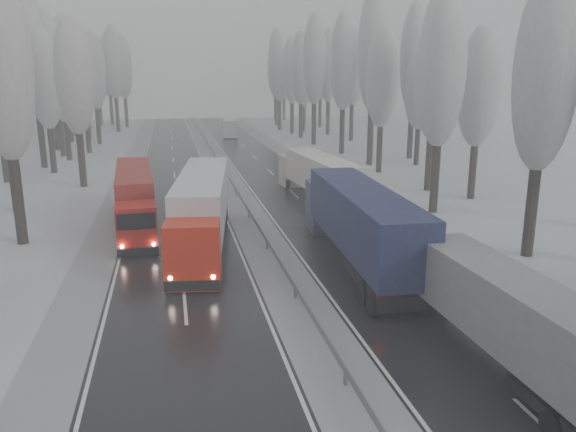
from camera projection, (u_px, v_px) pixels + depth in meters
name	position (u px, v px, depth m)	size (l,w,h in m)	color
carriageway_right	(310.00, 209.00, 45.27)	(7.50, 200.00, 0.03)	black
carriageway_left	(178.00, 215.00, 43.17)	(7.50, 200.00, 0.03)	black
median_slush	(245.00, 212.00, 44.22)	(3.00, 200.00, 0.04)	#9B9DA2
shoulder_right	(368.00, 206.00, 46.25)	(2.40, 200.00, 0.04)	#9B9DA2
shoulder_left	(111.00, 219.00, 42.18)	(2.40, 200.00, 0.04)	#9B9DA2
median_guardrail	(245.00, 205.00, 44.06)	(0.12, 200.00, 0.76)	slate
tree_16	(546.00, 72.00, 31.02)	(3.60, 3.60, 16.53)	black
tree_18	(442.00, 72.00, 41.69)	(3.60, 3.60, 16.58)	black
tree_19	(479.00, 88.00, 46.90)	(3.60, 3.60, 14.57)	black
tree_20	(434.00, 79.00, 50.22)	(3.60, 3.60, 15.71)	black
tree_21	(438.00, 59.00, 54.00)	(3.60, 3.60, 18.62)	black
tree_22	(382.00, 77.00, 59.92)	(3.60, 3.60, 15.86)	black
tree_23	(420.00, 90.00, 65.33)	(3.60, 3.60, 13.55)	black
tree_24	(373.00, 51.00, 64.52)	(3.60, 3.60, 20.49)	black
tree_25	(414.00, 58.00, 69.86)	(3.60, 3.60, 19.44)	black
tree_26	(344.00, 63.00, 74.44)	(3.60, 3.60, 18.78)	black
tree_27	(383.00, 69.00, 79.85)	(3.60, 3.60, 17.62)	black
tree_28	(315.00, 60.00, 84.21)	(3.60, 3.60, 19.62)	black
tree_29	(353.00, 67.00, 89.71)	(3.60, 3.60, 18.11)	black
tree_30	(301.00, 69.00, 93.78)	(3.60, 3.60, 17.86)	black
tree_31	(329.00, 66.00, 98.64)	(3.60, 3.60, 18.58)	black
tree_32	(292.00, 71.00, 101.00)	(3.60, 3.60, 17.33)	black
tree_33	(304.00, 82.00, 105.89)	(3.60, 3.60, 14.33)	black
tree_34	(280.00, 70.00, 107.51)	(3.60, 3.60, 17.63)	black
tree_35	(321.00, 68.00, 113.05)	(3.60, 3.60, 18.25)	black
tree_36	(277.00, 62.00, 116.71)	(3.60, 3.60, 20.23)	black
tree_37	(305.00, 75.00, 122.50)	(3.60, 3.60, 16.37)	black
tree_38	(275.00, 70.00, 127.42)	(3.60, 3.60, 17.97)	black
tree_39	(284.00, 75.00, 132.06)	(3.60, 3.60, 16.19)	black
tree_58	(2.00, 65.00, 33.33)	(3.60, 3.60, 17.21)	black
tree_60	(2.00, 87.00, 42.32)	(3.60, 3.60, 14.84)	black
tree_62	(74.00, 77.00, 51.93)	(3.60, 3.60, 16.04)	black
tree_64	(45.00, 80.00, 59.70)	(3.60, 3.60, 15.42)	black
tree_65	(33.00, 56.00, 62.50)	(3.60, 3.60, 19.48)	black
tree_66	(62.00, 81.00, 68.89)	(3.60, 3.60, 15.23)	black
tree_67	(55.00, 71.00, 72.11)	(3.60, 3.60, 17.09)	black
tree_68	(83.00, 73.00, 75.40)	(3.60, 3.60, 16.65)	black
tree_69	(49.00, 60.00, 77.81)	(3.60, 3.60, 19.35)	black
tree_70	(94.00, 71.00, 84.94)	(3.60, 3.60, 17.09)	black
tree_71	(64.00, 61.00, 87.40)	(3.60, 3.60, 19.61)	black
tree_72	(85.00, 80.00, 93.60)	(3.60, 3.60, 15.11)	black
tree_73	(70.00, 71.00, 96.49)	(3.60, 3.60, 17.22)	black
tree_74	(113.00, 63.00, 103.90)	(3.60, 3.60, 19.68)	black
tree_75	(65.00, 67.00, 106.04)	(3.60, 3.60, 18.60)	black
tree_76	(123.00, 68.00, 113.19)	(3.60, 3.60, 18.55)	black
tree_77	(98.00, 81.00, 116.53)	(3.60, 3.60, 14.32)	black
tree_78	(108.00, 65.00, 118.59)	(3.60, 3.60, 19.55)	black
tree_79	(97.00, 72.00, 122.22)	(3.60, 3.60, 17.07)	black
truck_grey_tarp	(497.00, 309.00, 20.67)	(2.52, 14.39, 3.68)	#4F4E54
truck_blue_box	(357.00, 219.00, 31.51)	(3.65, 17.91, 4.57)	#1F264E
truck_cream_box	(317.00, 175.00, 47.47)	(3.62, 15.61, 3.97)	#B9B6A4
box_truck_distant	(231.00, 128.00, 97.47)	(3.46, 8.36, 3.03)	silver
truck_red_white	(202.00, 206.00, 34.75)	(4.94, 17.62, 4.48)	red
truck_red_red	(135.00, 194.00, 40.03)	(3.33, 15.31, 3.90)	#B3100A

